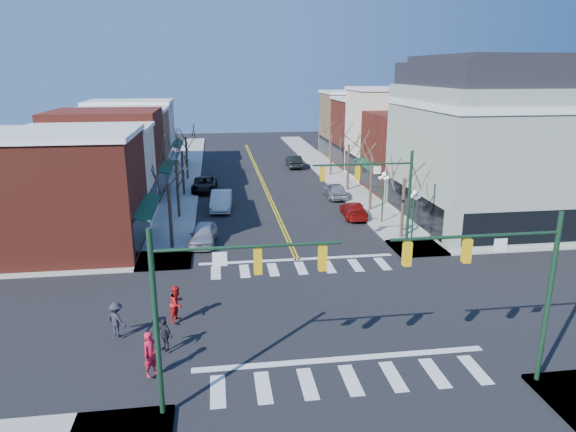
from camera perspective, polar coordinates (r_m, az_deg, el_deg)
name	(u,v)px	position (r m, az deg, el deg)	size (l,w,h in m)	color
ground	(320,312)	(27.37, 3.63, -10.58)	(160.00, 160.00, 0.00)	black
sidewalk_left	(176,214)	(45.74, -12.34, 0.19)	(3.50, 70.00, 0.15)	#9E9B93
sidewalk_right	(370,207)	(47.66, 9.12, 1.00)	(3.50, 70.00, 0.15)	#9E9B93
bldg_left_brick_a	(63,195)	(38.07, -23.70, 2.14)	(10.00, 8.50, 8.00)	maroon
bldg_left_stucco_a	(90,176)	(45.47, -21.18, 4.15)	(10.00, 7.00, 7.50)	beige
bldg_left_brick_b	(108,155)	(53.09, -19.39, 6.43)	(10.00, 9.00, 8.50)	maroon
bldg_left_tan	(122,146)	(61.16, -17.93, 7.38)	(10.00, 7.50, 7.80)	#906F4F
bldg_left_stucco_b	(132,136)	(68.72, -16.90, 8.50)	(10.00, 8.00, 8.20)	beige
bldg_right_brick_a	(419,153)	(54.43, 14.39, 6.78)	(10.00, 8.50, 8.00)	maroon
bldg_right_stucco	(394,134)	(61.46, 11.72, 8.89)	(10.00, 7.00, 10.00)	beige
bldg_right_brick_b	(374,133)	(68.61, 9.59, 9.08)	(10.00, 8.00, 8.50)	maroon
bldg_right_tan	(358,125)	(76.20, 7.78, 10.01)	(10.00, 8.00, 9.00)	#906F4F
victorian_corner	(488,142)	(44.46, 21.29, 7.71)	(12.25, 14.25, 13.30)	gray
traffic_mast_near_left	(209,295)	(18.18, -8.79, -8.63)	(6.60, 0.28, 7.20)	#14331E
traffic_mast_near_right	(507,277)	(21.07, 23.15, -6.26)	(6.60, 0.28, 7.20)	#14331E
traffic_mast_far_right	(382,189)	(33.95, 10.46, 2.92)	(6.60, 0.28, 7.20)	#14331E
lamppost_corner	(413,209)	(36.28, 13.76, 0.72)	(0.36, 0.36, 4.33)	#14331E
lamppost_midblock	(383,189)	(42.19, 10.55, 3.02)	(0.36, 0.36, 4.33)	#14331E
tree_left_a	(170,217)	(36.45, -12.93, -0.11)	(0.24, 0.24, 4.76)	#382B21
tree_left_b	(178,189)	(44.15, -12.16, 2.92)	(0.24, 0.24, 5.04)	#382B21
tree_left_c	(183,174)	(52.01, -11.58, 4.62)	(0.24, 0.24, 4.55)	#382B21
tree_left_d	(187,159)	(59.84, -11.18, 6.27)	(0.24, 0.24, 4.90)	#382B21
tree_right_a	(403,209)	(38.76, 12.63, 0.76)	(0.24, 0.24, 4.62)	#382B21
tree_right_b	(371,183)	(46.04, 9.20, 3.69)	(0.24, 0.24, 5.18)	#382B21
tree_right_c	(348,168)	(53.62, 6.69, 5.32)	(0.24, 0.24, 4.83)	#382B21
tree_right_d	(331,155)	(61.26, 4.81, 6.77)	(0.24, 0.24, 4.97)	#382B21
car_left_near	(203,234)	(37.61, -9.39, -2.01)	(1.78, 4.42, 1.50)	#B3B4B8
car_left_mid	(221,201)	(46.66, -7.45, 1.71)	(1.77, 5.09, 1.68)	silver
car_left_far	(204,184)	(54.08, -9.27, 3.49)	(2.43, 5.27, 1.47)	black
car_right_near	(354,210)	(44.19, 7.32, 0.68)	(1.86, 4.58, 1.33)	maroon
car_right_mid	(335,190)	(50.71, 5.27, 2.85)	(1.82, 4.52, 1.54)	#A1A1A6
car_right_far	(294,162)	(66.56, 0.67, 6.07)	(1.67, 4.78, 1.57)	black
pedestrian_red_a	(151,354)	(22.24, -15.01, -14.59)	(0.70, 0.46, 1.92)	red
pedestrian_red_b	(177,303)	(26.30, -12.22, -9.48)	(0.90, 0.70, 1.86)	red
pedestrian_dark_a	(164,334)	(23.96, -13.57, -12.67)	(0.89, 0.37, 1.52)	#212129
pedestrian_dark_b	(117,319)	(25.66, -18.51, -10.84)	(1.10, 0.63, 1.71)	#22222A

